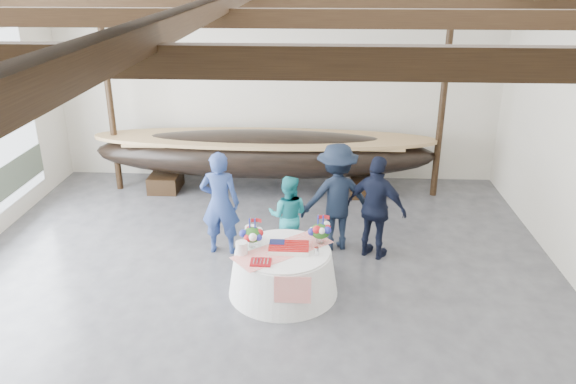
{
  "coord_description": "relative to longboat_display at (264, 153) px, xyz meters",
  "views": [
    {
      "loc": [
        0.93,
        -6.53,
        4.75
      ],
      "look_at": [
        0.45,
        2.34,
        1.1
      ],
      "focal_mm": 35.0,
      "sensor_mm": 36.0,
      "label": 1
    }
  ],
  "objects": [
    {
      "name": "longboat_display",
      "position": [
        0.0,
        0.0,
        0.0
      ],
      "size": [
        7.41,
        1.48,
        1.39
      ],
      "color": "black",
      "rests_on": "ground"
    },
    {
      "name": "pavilion_structure",
      "position": [
        0.22,
        -4.17,
        3.12
      ],
      "size": [
        9.8,
        11.76,
        4.5
      ],
      "color": "black",
      "rests_on": "ground"
    },
    {
      "name": "guest_man_left",
      "position": [
        1.51,
        -2.55,
        0.08
      ],
      "size": [
        1.37,
        0.97,
        1.93
      ],
      "primitive_type": "imported",
      "rotation": [
        0.0,
        0.0,
        3.36
      ],
      "color": "black",
      "rests_on": "ground"
    },
    {
      "name": "guest_man_right",
      "position": [
        2.17,
        -2.86,
        0.02
      ],
      "size": [
        1.14,
        0.92,
        1.82
      ],
      "primitive_type": "imported",
      "rotation": [
        0.0,
        0.0,
        2.61
      ],
      "color": "black",
      "rests_on": "ground"
    },
    {
      "name": "guest_woman_blue",
      "position": [
        -0.49,
        -2.83,
        0.04
      ],
      "size": [
        0.68,
        0.46,
        1.84
      ],
      "primitive_type": "imported",
      "rotation": [
        0.0,
        0.0,
        3.12
      ],
      "color": "navy",
      "rests_on": "ground"
    },
    {
      "name": "wall_back",
      "position": [
        0.22,
        0.98,
        1.36
      ],
      "size": [
        10.0,
        0.02,
        4.5
      ],
      "primitive_type": "cube",
      "color": "silver",
      "rests_on": "ground"
    },
    {
      "name": "floor",
      "position": [
        0.22,
        -5.02,
        -0.89
      ],
      "size": [
        10.0,
        12.0,
        0.01
      ],
      "primitive_type": "cube",
      "color": "#3D3D42",
      "rests_on": "ground"
    },
    {
      "name": "guest_woman_teal",
      "position": [
        0.68,
        -2.82,
        -0.17
      ],
      "size": [
        0.75,
        0.62,
        1.43
      ],
      "primitive_type": "imported",
      "rotation": [
        0.0,
        0.0,
        3.03
      ],
      "color": "teal",
      "rests_on": "ground"
    },
    {
      "name": "banquet_table",
      "position": [
        0.67,
        -4.08,
        -0.53
      ],
      "size": [
        1.68,
        1.68,
        0.73
      ],
      "color": "silver",
      "rests_on": "ground"
    },
    {
      "name": "tabletop_items",
      "position": [
        0.64,
        -3.97,
        -0.01
      ],
      "size": [
        1.55,
        1.42,
        0.4
      ],
      "color": "red",
      "rests_on": "banquet_table"
    }
  ]
}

